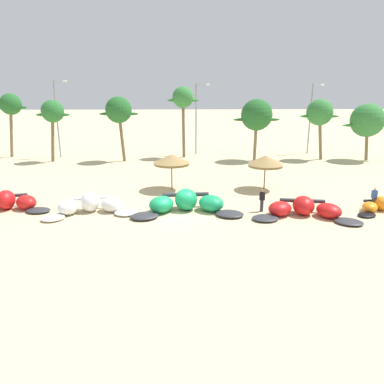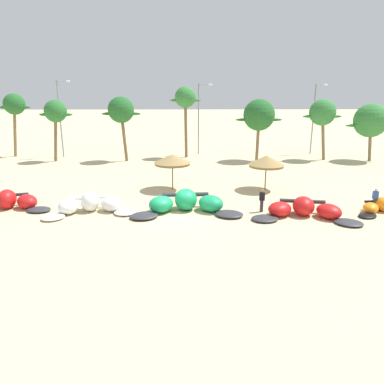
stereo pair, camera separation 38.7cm
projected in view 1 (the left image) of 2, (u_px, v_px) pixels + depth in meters
ground_plane at (176, 214)px, 25.53m from camera, size 260.00×260.00×0.00m
kite_far_left at (5, 203)px, 26.10m from camera, size 6.57×3.75×1.38m
kite_left at (90, 205)px, 25.61m from camera, size 6.51×3.65×1.39m
kite_left_of_center at (186, 203)px, 25.87m from camera, size 8.14×3.85×1.53m
kite_center at (304, 209)px, 24.92m from camera, size 7.40×3.99×1.29m
kite_right_of_center at (384, 206)px, 25.98m from camera, size 5.30×2.83×0.99m
beach_umbrella_near_van at (172, 160)px, 30.95m from camera, size 3.14×3.14×3.07m
beach_umbrella_middle at (265, 161)px, 31.01m from camera, size 3.05×3.05×2.99m
person_near_kites at (262, 200)px, 25.79m from camera, size 0.36×0.24×1.62m
person_by_umbrellas at (374, 198)px, 26.29m from camera, size 0.36×0.24×1.62m
palm_leftmost at (11, 106)px, 44.95m from camera, size 3.91×2.61×7.85m
palm_left at (53, 112)px, 42.20m from camera, size 3.88×2.59×7.17m
palm_left_of_gap at (119, 111)px, 42.37m from camera, size 4.57×3.05×7.55m
palm_center_left at (183, 99)px, 44.50m from camera, size 3.85×2.56×8.68m
palm_center_right at (257, 115)px, 42.90m from camera, size 5.51×3.67×7.26m
palm_right_of_gap at (320, 113)px, 43.48m from camera, size 4.66×3.11×7.24m
palm_right at (367, 121)px, 43.15m from camera, size 5.88×3.92×6.76m
lamppost_west at (58, 115)px, 45.05m from camera, size 1.74×0.24×9.40m
lamppost_west_center at (197, 115)px, 47.30m from camera, size 1.84×0.24×9.03m
lamppost_east_center at (311, 115)px, 47.86m from camera, size 1.59×0.24×9.01m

